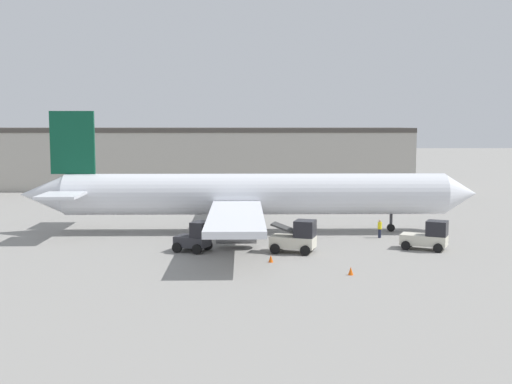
% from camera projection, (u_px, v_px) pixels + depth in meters
% --- Properties ---
extents(ground_plane, '(400.00, 400.00, 0.00)m').
position_uv_depth(ground_plane, '(256.00, 232.00, 59.81)').
color(ground_plane, gray).
extents(terminal_building, '(69.12, 11.73, 9.40)m').
position_uv_depth(terminal_building, '(186.00, 158.00, 99.88)').
color(terminal_building, '#ADA89E').
rests_on(terminal_building, ground_plane).
extents(airplane, '(42.35, 36.71, 11.21)m').
position_uv_depth(airplane, '(245.00, 195.00, 59.42)').
color(airplane, silver).
rests_on(airplane, ground_plane).
extents(ground_crew_worker, '(0.36, 0.36, 1.63)m').
position_uv_depth(ground_crew_worker, '(380.00, 228.00, 56.63)').
color(ground_crew_worker, '#1E2338').
rests_on(ground_crew_worker, ground_plane).
extents(baggage_tug, '(3.95, 3.15, 2.38)m').
position_uv_depth(baggage_tug, '(428.00, 236.00, 51.24)').
color(baggage_tug, beige).
rests_on(baggage_tug, ground_plane).
extents(belt_loader_truck, '(3.84, 3.05, 2.58)m').
position_uv_depth(belt_loader_truck, '(297.00, 237.00, 50.08)').
color(belt_loader_truck, beige).
rests_on(belt_loader_truck, ground_plane).
extents(pushback_tug, '(3.17, 2.92, 2.42)m').
position_uv_depth(pushback_tug, '(195.00, 238.00, 50.53)').
color(pushback_tug, '#2D2D33').
rests_on(pushback_tug, ground_plane).
extents(safety_cone_near, '(0.36, 0.36, 0.55)m').
position_uv_depth(safety_cone_near, '(351.00, 271.00, 42.81)').
color(safety_cone_near, '#EF590F').
rests_on(safety_cone_near, ground_plane).
extents(safety_cone_far, '(0.36, 0.36, 0.55)m').
position_uv_depth(safety_cone_far, '(271.00, 259.00, 46.71)').
color(safety_cone_far, '#EF590F').
rests_on(safety_cone_far, ground_plane).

